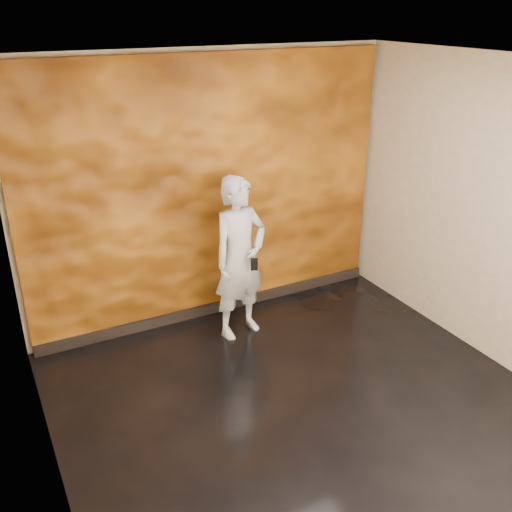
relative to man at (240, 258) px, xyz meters
name	(u,v)px	position (x,y,z in m)	size (l,w,h in m)	color
room	(316,261)	(-0.06, -1.42, 0.56)	(4.02, 4.02, 2.81)	black
feature_wall	(212,193)	(-0.06, 0.54, 0.54)	(3.90, 0.06, 2.75)	orange
baseboard	(217,307)	(-0.06, 0.50, -0.78)	(3.90, 0.04, 0.12)	black
man	(240,258)	(0.00, 0.00, 0.00)	(0.61, 0.40, 1.69)	#9499A4
phone	(254,264)	(0.04, -0.23, 0.02)	(0.07, 0.01, 0.13)	black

